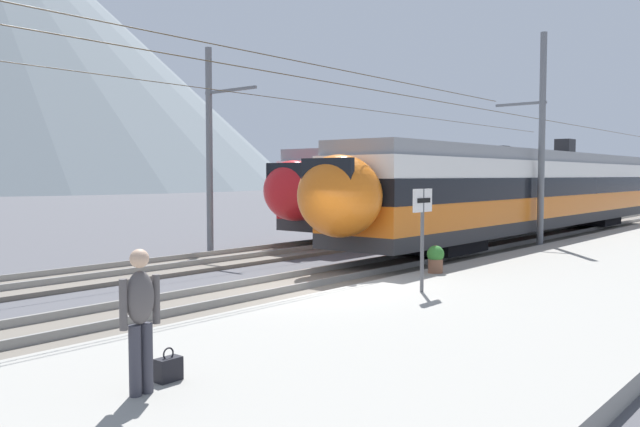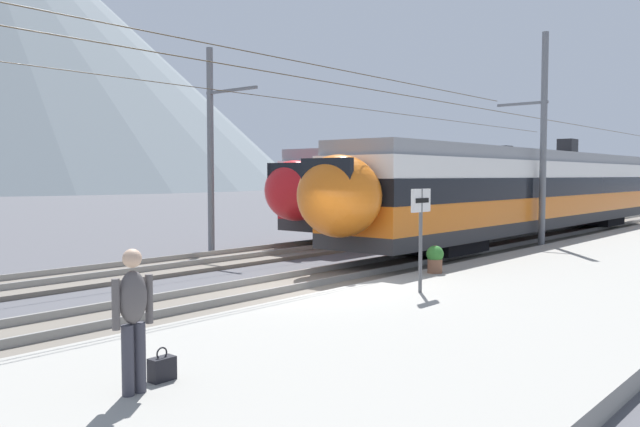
{
  "view_description": "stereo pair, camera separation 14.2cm",
  "coord_description": "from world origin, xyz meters",
  "px_view_note": "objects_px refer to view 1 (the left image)",
  "views": [
    {
      "loc": [
        -11.41,
        -9.7,
        2.83
      ],
      "look_at": [
        3.13,
        2.49,
        1.72
      ],
      "focal_mm": 36.32,
      "sensor_mm": 36.0,
      "label": 1
    },
    {
      "loc": [
        -11.32,
        -9.81,
        2.83
      ],
      "look_at": [
        3.13,
        2.49,
        1.72
      ],
      "focal_mm": 36.32,
      "sensor_mm": 36.0,
      "label": 2
    }
  ],
  "objects_px": {
    "train_near_platform": "(527,190)",
    "catenary_mast_mid": "(539,140)",
    "platform_sign": "(422,217)",
    "passenger_walking": "(140,314)",
    "catenary_mast_far_side": "(213,144)",
    "handbag_beside_passenger": "(169,369)",
    "potted_plant_platform_edge": "(435,258)",
    "train_far_track": "(463,187)"
  },
  "relations": [
    {
      "from": "train_far_track",
      "to": "catenary_mast_mid",
      "type": "xyz_separation_m",
      "value": [
        -7.23,
        -6.81,
        1.94
      ]
    },
    {
      "from": "passenger_walking",
      "to": "potted_plant_platform_edge",
      "type": "bearing_deg",
      "value": 11.54
    },
    {
      "from": "handbag_beside_passenger",
      "to": "potted_plant_platform_edge",
      "type": "distance_m",
      "value": 10.11
    },
    {
      "from": "train_far_track",
      "to": "passenger_walking",
      "type": "distance_m",
      "value": 28.43
    },
    {
      "from": "platform_sign",
      "to": "potted_plant_platform_edge",
      "type": "xyz_separation_m",
      "value": [
        2.64,
        1.18,
        -1.25
      ]
    },
    {
      "from": "handbag_beside_passenger",
      "to": "potted_plant_platform_edge",
      "type": "xyz_separation_m",
      "value": [
        9.91,
        1.96,
        0.25
      ]
    },
    {
      "from": "train_near_platform",
      "to": "platform_sign",
      "type": "xyz_separation_m",
      "value": [
        -14.43,
        -3.6,
        -0.28
      ]
    },
    {
      "from": "catenary_mast_far_side",
      "to": "passenger_walking",
      "type": "xyz_separation_m",
      "value": [
        -11.33,
        -11.91,
        -2.72
      ]
    },
    {
      "from": "train_near_platform",
      "to": "passenger_walking",
      "type": "xyz_separation_m",
      "value": [
        -22.21,
        -4.54,
        -0.98
      ]
    },
    {
      "from": "train_near_platform",
      "to": "catenary_mast_far_side",
      "type": "height_order",
      "value": "catenary_mast_far_side"
    },
    {
      "from": "platform_sign",
      "to": "handbag_beside_passenger",
      "type": "xyz_separation_m",
      "value": [
        -7.28,
        -0.79,
        -1.49
      ]
    },
    {
      "from": "catenary_mast_far_side",
      "to": "passenger_walking",
      "type": "height_order",
      "value": "catenary_mast_far_side"
    },
    {
      "from": "train_near_platform",
      "to": "potted_plant_platform_edge",
      "type": "distance_m",
      "value": 12.14
    },
    {
      "from": "train_near_platform",
      "to": "passenger_walking",
      "type": "height_order",
      "value": "train_near_platform"
    },
    {
      "from": "passenger_walking",
      "to": "handbag_beside_passenger",
      "type": "bearing_deg",
      "value": 17.79
    },
    {
      "from": "train_near_platform",
      "to": "potted_plant_platform_edge",
      "type": "relative_size",
      "value": 37.74
    },
    {
      "from": "train_far_track",
      "to": "potted_plant_platform_edge",
      "type": "distance_m",
      "value": 18.04
    },
    {
      "from": "passenger_walking",
      "to": "potted_plant_platform_edge",
      "type": "xyz_separation_m",
      "value": [
        10.42,
        2.13,
        -0.55
      ]
    },
    {
      "from": "train_far_track",
      "to": "handbag_beside_passenger",
      "type": "height_order",
      "value": "train_far_track"
    },
    {
      "from": "passenger_walking",
      "to": "handbag_beside_passenger",
      "type": "distance_m",
      "value": 0.95
    },
    {
      "from": "train_near_platform",
      "to": "catenary_mast_mid",
      "type": "bearing_deg",
      "value": -150.84
    },
    {
      "from": "potted_plant_platform_edge",
      "to": "catenary_mast_far_side",
      "type": "bearing_deg",
      "value": 84.68
    },
    {
      "from": "catenary_mast_mid",
      "to": "handbag_beside_passenger",
      "type": "bearing_deg",
      "value": -171.49
    },
    {
      "from": "catenary_mast_mid",
      "to": "catenary_mast_far_side",
      "type": "height_order",
      "value": "catenary_mast_mid"
    },
    {
      "from": "train_far_track",
      "to": "catenary_mast_far_side",
      "type": "xyz_separation_m",
      "value": [
        -15.34,
        2.1,
        1.74
      ]
    },
    {
      "from": "catenary_mast_mid",
      "to": "passenger_walking",
      "type": "relative_size",
      "value": 29.25
    },
    {
      "from": "catenary_mast_mid",
      "to": "handbag_beside_passenger",
      "type": "distance_m",
      "value": 19.5
    },
    {
      "from": "platform_sign",
      "to": "potted_plant_platform_edge",
      "type": "bearing_deg",
      "value": 24.08
    },
    {
      "from": "train_near_platform",
      "to": "handbag_beside_passenger",
      "type": "height_order",
      "value": "train_near_platform"
    },
    {
      "from": "potted_plant_platform_edge",
      "to": "train_near_platform",
      "type": "bearing_deg",
      "value": 11.58
    },
    {
      "from": "platform_sign",
      "to": "catenary_mast_far_side",
      "type": "bearing_deg",
      "value": 72.07
    },
    {
      "from": "train_near_platform",
      "to": "catenary_mast_mid",
      "type": "xyz_separation_m",
      "value": [
        -2.77,
        -1.55,
        1.95
      ]
    },
    {
      "from": "train_near_platform",
      "to": "passenger_walking",
      "type": "bearing_deg",
      "value": -168.44
    },
    {
      "from": "catenary_mast_far_side",
      "to": "potted_plant_platform_edge",
      "type": "bearing_deg",
      "value": -95.32
    },
    {
      "from": "handbag_beside_passenger",
      "to": "catenary_mast_mid",
      "type": "bearing_deg",
      "value": 8.51
    },
    {
      "from": "catenary_mast_far_side",
      "to": "handbag_beside_passenger",
      "type": "relative_size",
      "value": 117.67
    },
    {
      "from": "train_near_platform",
      "to": "handbag_beside_passenger",
      "type": "xyz_separation_m",
      "value": [
        -21.71,
        -4.38,
        -1.77
      ]
    },
    {
      "from": "train_near_platform",
      "to": "catenary_mast_far_side",
      "type": "xyz_separation_m",
      "value": [
        -10.89,
        7.37,
        1.74
      ]
    },
    {
      "from": "platform_sign",
      "to": "passenger_walking",
      "type": "height_order",
      "value": "platform_sign"
    },
    {
      "from": "platform_sign",
      "to": "passenger_walking",
      "type": "distance_m",
      "value": 7.87
    },
    {
      "from": "train_near_platform",
      "to": "catenary_mast_mid",
      "type": "distance_m",
      "value": 3.73
    },
    {
      "from": "catenary_mast_mid",
      "to": "passenger_walking",
      "type": "height_order",
      "value": "catenary_mast_mid"
    }
  ]
}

